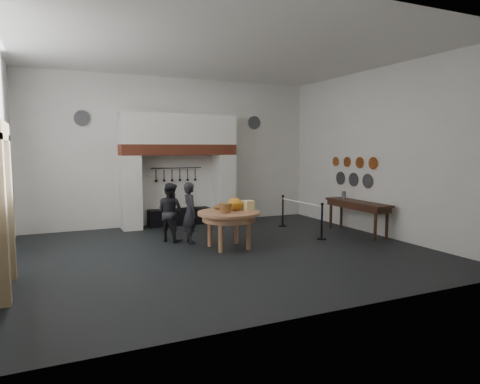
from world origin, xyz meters
name	(u,v)px	position (x,y,z in m)	size (l,w,h in m)	color
floor	(226,251)	(0.00, 0.00, 0.00)	(9.00, 8.00, 0.02)	black
ceiling	(225,51)	(0.00, 0.00, 4.50)	(9.00, 8.00, 0.02)	silver
wall_back	(176,152)	(0.00, 4.00, 2.25)	(9.00, 0.02, 4.50)	silver
wall_front	(336,157)	(0.00, -4.00, 2.25)	(9.00, 0.02, 4.50)	silver
wall_right	(380,152)	(4.50, 0.00, 2.25)	(0.02, 8.00, 4.50)	silver
chimney_pier_left	(130,193)	(-1.48, 3.65, 1.07)	(0.55, 0.70, 2.15)	silver
chimney_pier_right	(224,188)	(1.48, 3.65, 1.07)	(0.55, 0.70, 2.15)	silver
hearth_brick_band	(179,150)	(0.00, 3.65, 2.31)	(3.50, 0.72, 0.32)	#9E442B
chimney_hood	(179,129)	(0.00, 3.65, 2.92)	(3.50, 0.70, 0.90)	silver
iron_range	(179,217)	(0.00, 3.72, 0.25)	(1.90, 0.45, 0.50)	black
utensil_rail	(177,168)	(0.00, 3.92, 1.75)	(0.02, 0.02, 1.60)	black
door_jamb_far	(6,208)	(-4.38, -0.30, 1.30)	(0.22, 0.30, 2.60)	tan
wall_plaque	(6,187)	(-4.45, 0.80, 1.60)	(0.05, 0.34, 0.44)	gold
work_table	(229,213)	(0.19, 0.27, 0.84)	(1.48, 1.48, 0.07)	#B17F53
pumpkin	(235,204)	(0.39, 0.37, 1.03)	(0.36, 0.36, 0.31)	orange
cheese_block_big	(249,206)	(0.69, 0.22, 0.99)	(0.22, 0.22, 0.24)	#FCE796
cheese_block_small	(243,205)	(0.67, 0.52, 0.97)	(0.18, 0.18, 0.20)	#FEFB98
wicker_basket	(225,208)	(0.04, 0.12, 0.98)	(0.32, 0.32, 0.22)	olive
bread_loaf	(219,207)	(0.09, 0.62, 0.94)	(0.31, 0.18, 0.13)	#A8723B
visitor_near	(190,213)	(-0.47, 1.19, 0.76)	(0.55, 0.36, 1.52)	black
visitor_far	(170,212)	(-0.87, 1.59, 0.75)	(0.73, 0.57, 1.49)	black
side_table	(357,202)	(4.10, 0.37, 0.87)	(0.55, 2.20, 0.06)	#381E14
pewter_jug	(344,195)	(4.10, 0.97, 1.01)	(0.12, 0.12, 0.22)	#545359
copper_pan_a	(373,163)	(4.46, 0.20, 1.95)	(0.34, 0.34, 0.03)	#C6662D
copper_pan_b	(360,163)	(4.46, 0.75, 1.95)	(0.32, 0.32, 0.03)	#C6662D
copper_pan_c	(347,162)	(4.46, 1.30, 1.95)	(0.30, 0.30, 0.03)	#C6662D
copper_pan_d	(336,161)	(4.46, 1.85, 1.95)	(0.28, 0.28, 0.03)	#C6662D
pewter_plate_left	(368,181)	(4.46, 0.40, 1.45)	(0.40, 0.40, 0.03)	#4C4C51
pewter_plate_mid	(353,179)	(4.46, 1.00, 1.45)	(0.40, 0.40, 0.03)	#4C4C51
pewter_plate_right	(340,178)	(4.46, 1.60, 1.45)	(0.40, 0.40, 0.03)	#4C4C51
pewter_plate_back_left	(82,118)	(-2.70, 3.96, 3.20)	(0.44, 0.44, 0.03)	#4C4C51
pewter_plate_back_right	(254,123)	(2.70, 3.96, 3.20)	(0.44, 0.44, 0.03)	#4C4C51
barrier_post_near	(322,222)	(2.77, 0.16, 0.45)	(0.05, 0.05, 0.90)	black
barrier_post_far	(283,212)	(2.77, 2.16, 0.45)	(0.05, 0.05, 0.90)	black
barrier_rope	(301,202)	(2.77, 1.16, 0.85)	(0.04, 0.04, 2.00)	white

